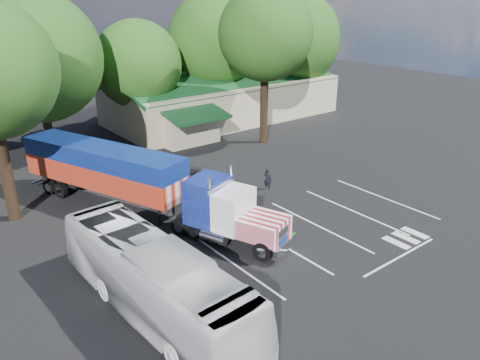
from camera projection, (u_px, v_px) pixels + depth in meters
ground at (214, 206)px, 29.92m from camera, size 120.00×120.00×0.00m
event_hall at (222, 98)px, 49.94m from camera, size 24.20×14.12×5.55m
tree_row_c at (37, 58)px, 35.83m from camera, size 10.00×10.00×13.05m
tree_row_d at (138, 65)px, 42.49m from camera, size 8.00×8.00×10.60m
tree_row_e at (215, 41)px, 47.46m from camera, size 9.60×9.60×12.90m
tree_row_f at (294, 39)px, 52.44m from camera, size 10.40×10.40×13.00m
tree_near_right at (265, 34)px, 39.16m from camera, size 8.00×8.00×13.50m
semi_truck at (133, 177)px, 28.40m from camera, size 8.88×18.67×4.00m
woman at (267, 179)px, 32.21m from camera, size 0.48×0.62×1.52m
bicycle at (198, 170)px, 34.72m from camera, size 0.67×1.74×0.90m
tour_bus at (155, 280)px, 19.41m from camera, size 3.46×11.92×3.28m
silver_sedan at (170, 134)px, 42.72m from camera, size 4.46×2.80×1.39m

